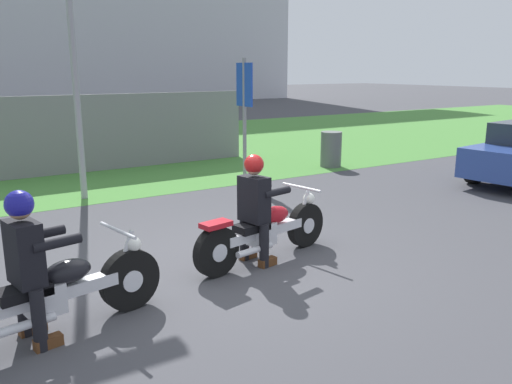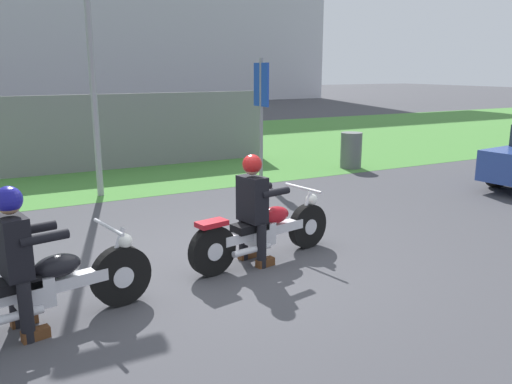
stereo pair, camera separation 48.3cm
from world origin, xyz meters
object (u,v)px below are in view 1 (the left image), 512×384
Objects in this scene: motorcycle_lead at (265,231)px; rider_lead at (255,201)px; motorcycle_follow at (51,296)px; rider_follow at (27,256)px; trash_can at (331,149)px; streetlight_pole at (76,3)px; sign_banner at (244,100)px.

rider_lead is (-0.17, -0.03, 0.43)m from motorcycle_lead.
motorcycle_lead is at bearing 1.39° from motorcycle_follow.
rider_follow is (-2.86, -0.62, 0.44)m from motorcycle_lead.
rider_lead is 6.87m from trash_can.
sign_banner is (3.29, -0.20, -1.78)m from streetlight_pole.
rider_follow is at bearing -146.51° from trash_can.
trash_can is at bearing 22.57° from rider_follow.
motorcycle_lead is at bearing -77.77° from streetlight_pole.
rider_lead is 5.09m from sign_banner.
motorcycle_lead is at bearing -118.15° from sign_banner.
rider_follow is at bearing -178.61° from rider_lead.
rider_follow is at bearing -110.10° from streetlight_pole.
sign_banner reaches higher than motorcycle_lead.
motorcycle_follow is at bearing -135.55° from sign_banner.
rider_follow is 7.21m from sign_banner.
rider_lead is 0.62× the size of motorcycle_follow.
streetlight_pole reaches higher than rider_lead.
streetlight_pole reaches higher than trash_can.
motorcycle_follow is (-2.53, -0.56, -0.42)m from rider_lead.
streetlight_pole reaches higher than motorcycle_lead.
rider_follow reaches higher than motorcycle_lead.
rider_follow is at bearing -136.32° from sign_banner.
motorcycle_follow is 7.14m from sign_banner.
streetlight_pole is (1.88, 5.14, 2.69)m from rider_follow.
sign_banner is at bearing -175.16° from trash_can.
sign_banner reaches higher than rider_follow.
rider_lead is at bearing 1.39° from rider_follow.
rider_follow is 9.36m from trash_can.
sign_banner is at bearing -3.41° from streetlight_pole.
streetlight_pole is (-0.81, 4.55, 2.70)m from rider_lead.
motorcycle_lead is 0.83× the size of sign_banner.
sign_banner is (-2.63, -0.22, 1.29)m from trash_can.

